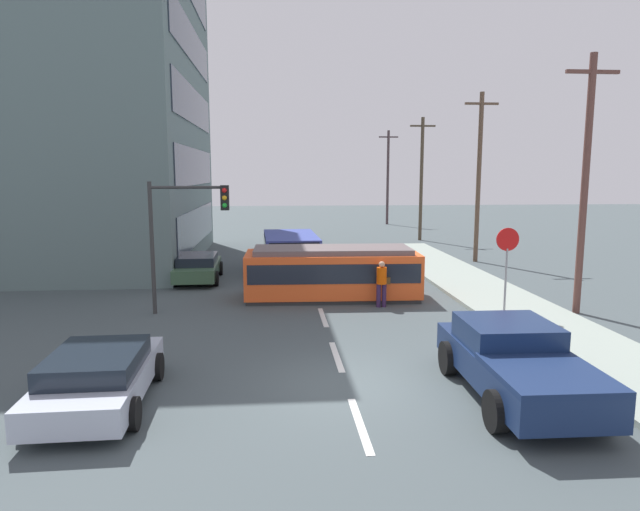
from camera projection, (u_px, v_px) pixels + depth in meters
name	position (u px, v px, depth m)	size (l,w,h in m)	color
ground_plane	(314.00, 292.00, 22.43)	(120.00, 120.00, 0.00)	#444F52
sidewalk_curb_right	(519.00, 311.00, 19.04)	(3.20, 36.00, 0.14)	#929F94
lane_stripe_0	(360.00, 424.00, 10.60)	(0.16, 2.40, 0.01)	silver
lane_stripe_1	(337.00, 356.00, 14.54)	(0.16, 2.40, 0.01)	silver
lane_stripe_2	(323.00, 317.00, 18.48)	(0.16, 2.40, 0.01)	silver
lane_stripe_3	(307.00, 271.00, 27.23)	(0.16, 2.40, 0.01)	silver
lane_stripe_4	(301.00, 253.00, 33.15)	(0.16, 2.40, 0.01)	silver
corner_building	(29.00, 79.00, 28.68)	(16.78, 15.59, 19.20)	slate
streetcar_tram	(332.00, 272.00, 21.22)	(6.65, 2.72, 1.98)	#F55823
city_bus	(291.00, 250.00, 27.21)	(2.70, 5.34, 1.80)	#34439A
pedestrian_crossing	(382.00, 281.00, 19.78)	(0.50, 0.36, 1.67)	#351E43
pickup_truck_parked	(515.00, 362.00, 11.79)	(2.34, 5.03, 1.55)	navy
parked_sedan_near	(99.00, 376.00, 11.41)	(2.18, 4.31, 1.19)	#B2BBCD
parked_sedan_mid	(198.00, 267.00, 24.72)	(2.06, 4.37, 1.19)	#385A3E
stop_sign	(507.00, 253.00, 18.08)	(0.76, 0.07, 2.88)	gray
traffic_light_mast	(184.00, 221.00, 18.62)	(2.68, 0.33, 4.51)	#333333
utility_pole_near	(585.00, 182.00, 18.42)	(1.80, 0.24, 8.64)	brown
utility_pole_mid	(479.00, 175.00, 29.48)	(1.80, 0.24, 8.99)	brown
utility_pole_far	(421.00, 177.00, 39.14)	(1.80, 0.24, 8.65)	brown
utility_pole_distant	(388.00, 176.00, 51.49)	(1.80, 0.24, 8.68)	#4A393C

